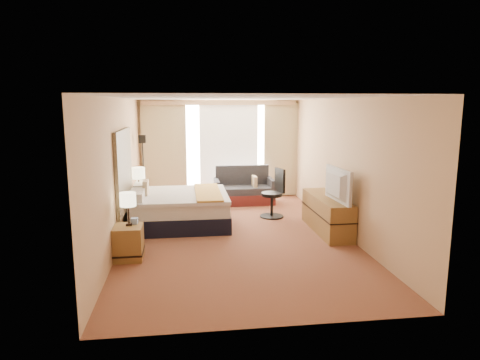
{
  "coord_description": "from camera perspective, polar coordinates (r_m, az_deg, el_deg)",
  "views": [
    {
      "loc": [
        -0.95,
        -7.88,
        2.5
      ],
      "look_at": [
        0.15,
        0.4,
        1.0
      ],
      "focal_mm": 32.0,
      "sensor_mm": 36.0,
      "label": 1
    }
  ],
  "objects": [
    {
      "name": "bed",
      "position": [
        9.0,
        -8.06,
        -3.77
      ],
      "size": [
        1.97,
        1.8,
        0.96
      ],
      "color": "black",
      "rests_on": "floor"
    },
    {
      "name": "loveseat",
      "position": [
        10.89,
        0.49,
        -1.46
      ],
      "size": [
        1.49,
        0.8,
        0.93
      ],
      "rotation": [
        0.0,
        0.0,
        0.01
      ],
      "color": "#5A1C19",
      "rests_on": "floor"
    },
    {
      "name": "nightstand_right",
      "position": [
        9.64,
        -12.85,
        -3.44
      ],
      "size": [
        0.45,
        0.52,
        0.55
      ],
      "primitive_type": "cube",
      "color": "olive",
      "rests_on": "floor"
    },
    {
      "name": "television",
      "position": [
        8.11,
        12.23,
        -0.62
      ],
      "size": [
        0.2,
        1.1,
        0.63
      ],
      "primitive_type": "imported",
      "rotation": [
        0.0,
        0.0,
        1.62
      ],
      "color": "black",
      "rests_on": "media_dresser"
    },
    {
      "name": "wall_front",
      "position": [
        4.64,
        4.51,
        -4.83
      ],
      "size": [
        4.2,
        0.02,
        2.6
      ],
      "primitive_type": "cube",
      "color": "tan",
      "rests_on": "ground"
    },
    {
      "name": "telephone",
      "position": [
        9.73,
        -12.36,
        -1.43
      ],
      "size": [
        0.21,
        0.17,
        0.07
      ],
      "primitive_type": "cube",
      "rotation": [
        0.0,
        0.0,
        -0.16
      ],
      "color": "black",
      "rests_on": "nightstand_right"
    },
    {
      "name": "nightstand_left",
      "position": [
        7.25,
        -14.63,
        -8.06
      ],
      "size": [
        0.45,
        0.52,
        0.55
      ],
      "primitive_type": "cube",
      "color": "olive",
      "rests_on": "floor"
    },
    {
      "name": "floor_lamp",
      "position": [
        10.3,
        -12.81,
        2.98
      ],
      "size": [
        0.22,
        0.22,
        1.78
      ],
      "color": "black",
      "rests_on": "floor"
    },
    {
      "name": "wall_right",
      "position": [
        8.54,
        13.46,
        1.8
      ],
      "size": [
        0.02,
        7.0,
        2.6
      ],
      "primitive_type": "cube",
      "color": "tan",
      "rests_on": "ground"
    },
    {
      "name": "tissue_box",
      "position": [
        7.26,
        -13.89,
        -5.32
      ],
      "size": [
        0.11,
        0.11,
        0.1
      ],
      "primitive_type": "cube",
      "rotation": [
        0.0,
        0.0,
        -0.07
      ],
      "color": "#7F97C5",
      "rests_on": "nightstand_left"
    },
    {
      "name": "desk_chair",
      "position": [
        9.53,
        4.59,
        -2.08
      ],
      "size": [
        0.53,
        0.53,
        1.09
      ],
      "rotation": [
        0.0,
        0.0,
        0.24
      ],
      "color": "black",
      "rests_on": "floor"
    },
    {
      "name": "ceiling",
      "position": [
        7.94,
        -0.71,
        10.88
      ],
      "size": [
        4.2,
        7.0,
        0.02
      ],
      "primitive_type": "cube",
      "color": "silver",
      "rests_on": "wall_back"
    },
    {
      "name": "lamp_left",
      "position": [
        7.1,
        -14.72,
        -2.61
      ],
      "size": [
        0.26,
        0.26,
        0.54
      ],
      "color": "black",
      "rests_on": "nightstand_left"
    },
    {
      "name": "wall_left",
      "position": [
        8.06,
        -15.68,
        1.22
      ],
      "size": [
        0.02,
        7.0,
        2.6
      ],
      "primitive_type": "cube",
      "color": "tan",
      "rests_on": "ground"
    },
    {
      "name": "curtains",
      "position": [
        11.36,
        -2.75,
        4.63
      ],
      "size": [
        4.12,
        0.19,
        2.56
      ],
      "color": "beige",
      "rests_on": "floor"
    },
    {
      "name": "headboard",
      "position": [
        8.25,
        -15.21,
        1.3
      ],
      "size": [
        0.06,
        1.85,
        1.5
      ],
      "primitive_type": "cube",
      "color": "black",
      "rests_on": "wall_left"
    },
    {
      "name": "floor",
      "position": [
        8.32,
        -0.67,
        -7.31
      ],
      "size": [
        4.2,
        7.0,
        0.02
      ],
      "primitive_type": "cube",
      "color": "#5C1D1A",
      "rests_on": "ground"
    },
    {
      "name": "wall_back",
      "position": [
        11.49,
        -2.78,
        4.15
      ],
      "size": [
        4.2,
        0.02,
        2.6
      ],
      "primitive_type": "cube",
      "color": "tan",
      "rests_on": "ground"
    },
    {
      "name": "media_dresser",
      "position": [
        8.63,
        11.52,
        -4.47
      ],
      "size": [
        0.5,
        1.8,
        0.7
      ],
      "primitive_type": "cube",
      "color": "olive",
      "rests_on": "floor"
    },
    {
      "name": "window",
      "position": [
        11.48,
        -1.52,
        4.25
      ],
      "size": [
        2.3,
        0.02,
        2.3
      ],
      "primitive_type": "cube",
      "color": "silver",
      "rests_on": "wall_back"
    },
    {
      "name": "lamp_right",
      "position": [
        9.45,
        -13.41,
        0.83
      ],
      "size": [
        0.28,
        0.28,
        0.6
      ],
      "color": "black",
      "rests_on": "nightstand_right"
    }
  ]
}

